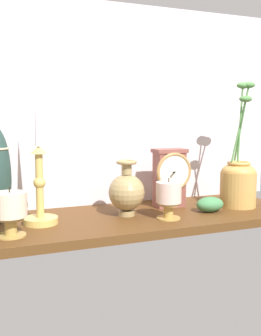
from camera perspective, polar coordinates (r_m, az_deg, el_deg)
The scene contains 9 objects.
ground_plane at distance 119.17cm, azimuth 0.75°, elevation -7.23°, with size 100.00×36.00×2.40cm, color #533216.
back_wall at distance 132.77cm, azimuth -2.33°, elevation 8.91°, with size 120.00×2.00×65.00cm, color silver.
mantel_clock at distance 127.81cm, azimuth 5.67°, elevation -1.22°, with size 12.09×8.41×18.68cm.
candlestick_tall_left at distance 109.45cm, azimuth -12.88°, elevation -2.12°, with size 9.32×9.32×40.12cm.
brass_vase_bulbous at distance 116.67cm, azimuth -0.63°, elevation -3.34°, with size 10.60×10.60×16.30cm.
brass_vase_jar at distance 132.80cm, azimuth 15.16°, elevation -1.63°, with size 11.49×11.49×39.80cm.
pillar_candle_front at distance 100.48cm, azimuth -16.82°, elevation -5.70°, with size 8.06×8.06×11.98cm.
pillar_candle_near_clock at distance 113.34cm, azimuth 5.47°, elevation -4.14°, with size 7.17×7.17×11.71cm.
ivy_sprig at distance 124.39cm, azimuth 11.27°, elevation -5.11°, with size 8.85×6.20×4.57cm.
Camera 1 is at (-44.24, -106.62, 28.41)cm, focal length 42.67 mm.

